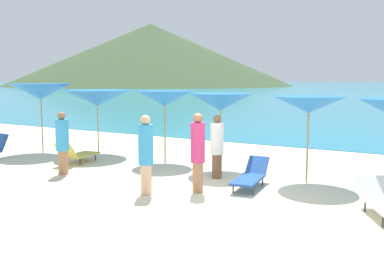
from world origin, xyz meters
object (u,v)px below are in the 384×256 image
object	(u,v)px
beachgoer_0	(62,142)
beachgoer_3	(198,150)
umbrella_3	(221,102)
beachgoer_1	(146,153)
umbrella_0	(41,92)
umbrella_4	(309,105)
umbrella_1	(97,98)
beachgoer_4	(217,145)
umbrella_2	(165,98)
lounge_chair_3	(384,201)
lounge_chair_1	(251,175)
lounge_chair_0	(77,154)

from	to	relation	value
beachgoer_0	beachgoer_3	distance (m)	4.01
umbrella_3	beachgoer_1	size ratio (longest dim) A/B	1.22
umbrella_0	beachgoer_3	bearing A→B (deg)	-14.21
umbrella_3	umbrella_4	distance (m)	2.49
umbrella_1	beachgoer_4	bearing A→B (deg)	-12.10
umbrella_2	lounge_chair_3	size ratio (longest dim) A/B	1.33
umbrella_0	lounge_chair_1	xyz separation A→B (m)	(8.03, -0.81, -1.84)
umbrella_3	umbrella_4	world-z (taller)	umbrella_3
umbrella_0	umbrella_4	size ratio (longest dim) A/B	1.12
umbrella_4	lounge_chair_3	size ratio (longest dim) A/B	1.30
umbrella_1	umbrella_2	size ratio (longest dim) A/B	1.06
umbrella_4	beachgoer_4	world-z (taller)	umbrella_4
umbrella_2	umbrella_3	size ratio (longest dim) A/B	1.02
lounge_chair_1	umbrella_2	bearing A→B (deg)	151.13
umbrella_0	beachgoer_1	xyz separation A→B (m)	(6.24, -2.54, -1.18)
lounge_chair_0	beachgoer_3	xyz separation A→B (m)	(4.76, -1.03, 0.66)
beachgoer_3	beachgoer_4	xyz separation A→B (m)	(-0.22, 1.43, -0.10)
umbrella_3	beachgoer_3	world-z (taller)	umbrella_3
beachgoer_0	umbrella_1	bearing A→B (deg)	-171.18
beachgoer_0	beachgoer_3	world-z (taller)	beachgoer_3
umbrella_0	umbrella_3	size ratio (longest dim) A/B	1.11
umbrella_1	umbrella_3	size ratio (longest dim) A/B	1.08
umbrella_4	beachgoer_3	world-z (taller)	umbrella_4
umbrella_1	umbrella_2	bearing A→B (deg)	-0.76
beachgoer_1	beachgoer_3	bearing A→B (deg)	83.13
umbrella_3	umbrella_4	xyz separation A→B (m)	(2.48, -0.22, 0.01)
umbrella_0	lounge_chair_0	size ratio (longest dim) A/B	1.61
umbrella_0	umbrella_4	xyz separation A→B (m)	(9.06, 0.30, -0.19)
beachgoer_3	beachgoer_0	bearing A→B (deg)	-81.04
lounge_chair_0	umbrella_1	bearing A→B (deg)	-78.14
umbrella_2	beachgoer_3	distance (m)	3.65
lounge_chair_0	beachgoer_1	world-z (taller)	beachgoer_1
umbrella_0	umbrella_3	distance (m)	6.61
umbrella_3	beachgoer_0	xyz separation A→B (m)	(-3.44, -2.55, -1.03)
lounge_chair_1	lounge_chair_3	distance (m)	3.03
umbrella_3	beachgoer_3	size ratio (longest dim) A/B	1.20
umbrella_4	lounge_chair_3	bearing A→B (deg)	-44.47
umbrella_1	beachgoer_0	bearing A→B (deg)	-65.87
umbrella_0	beachgoer_4	size ratio (longest dim) A/B	1.46
umbrella_4	umbrella_0	bearing A→B (deg)	-178.09
lounge_chair_3	beachgoer_0	xyz separation A→B (m)	(-7.82, -0.46, 0.60)
umbrella_3	lounge_chair_0	distance (m)	4.68
umbrella_2	beachgoer_0	xyz separation A→B (m)	(-1.51, -2.68, -1.08)
umbrella_1	umbrella_4	bearing A→B (deg)	-3.14
beachgoer_3	umbrella_0	bearing A→B (deg)	-98.35
lounge_chair_1	lounge_chair_3	bearing A→B (deg)	-19.84
lounge_chair_1	beachgoer_1	world-z (taller)	beachgoer_1
umbrella_1	umbrella_0	bearing A→B (deg)	-160.15
lounge_chair_1	lounge_chair_3	xyz separation A→B (m)	(2.93, -0.75, -0.00)
umbrella_3	beachgoer_1	xyz separation A→B (m)	(-0.34, -3.06, -0.98)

